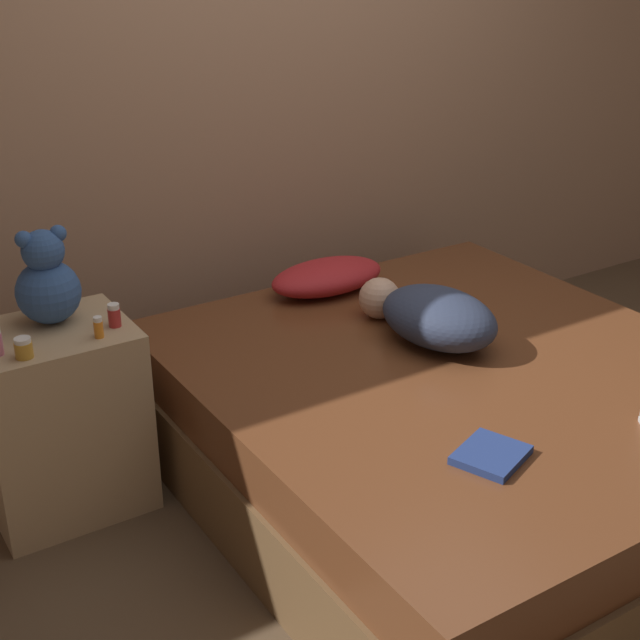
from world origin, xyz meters
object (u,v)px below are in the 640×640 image
(pillow, at_px, (327,277))
(bottle_red, at_px, (114,315))
(person_lying, at_px, (432,315))
(bottle_amber, at_px, (24,348))
(teddy_bear, at_px, (47,282))
(book, at_px, (491,455))
(bottle_orange, at_px, (98,327))

(pillow, bearing_deg, bottle_red, -167.20)
(pillow, xyz_separation_m, person_lying, (0.07, -0.59, 0.03))
(bottle_red, height_order, bottle_amber, bottle_red)
(teddy_bear, xyz_separation_m, bottle_amber, (-0.15, -0.22, -0.11))
(pillow, relative_size, book, 2.02)
(person_lying, distance_m, bottle_orange, 1.18)
(pillow, xyz_separation_m, bottle_orange, (-1.06, -0.28, 0.14))
(teddy_bear, xyz_separation_m, book, (0.87, -1.23, -0.30))
(bottle_red, distance_m, book, 1.30)
(bottle_orange, distance_m, book, 1.30)
(book, bearing_deg, teddy_bear, 125.15)
(pillow, height_order, person_lying, person_lying)
(bottle_amber, relative_size, book, 0.26)
(bottle_amber, xyz_separation_m, book, (1.02, -1.01, -0.19))
(bottle_amber, bearing_deg, bottle_red, 12.54)
(person_lying, relative_size, bottle_amber, 9.67)
(bottle_orange, xyz_separation_m, bottle_red, (0.07, 0.06, 0.00))
(teddy_bear, relative_size, bottle_orange, 4.55)
(book, bearing_deg, bottle_red, 122.99)
(pillow, distance_m, teddy_bear, 1.18)
(bottle_orange, bearing_deg, bottle_red, 36.82)
(bottle_amber, bearing_deg, teddy_bear, 55.14)
(person_lying, height_order, bottle_red, bottle_red)
(teddy_bear, relative_size, book, 1.32)
(teddy_bear, distance_m, bottle_amber, 0.29)
(pillow, height_order, bottle_red, bottle_red)
(teddy_bear, distance_m, bottle_orange, 0.25)
(pillow, height_order, book, pillow)
(teddy_bear, height_order, bottle_orange, teddy_bear)
(pillow, xyz_separation_m, bottle_red, (-0.99, -0.22, 0.15))
(bottle_red, bearing_deg, person_lying, -19.32)
(person_lying, bearing_deg, teddy_bear, 148.27)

